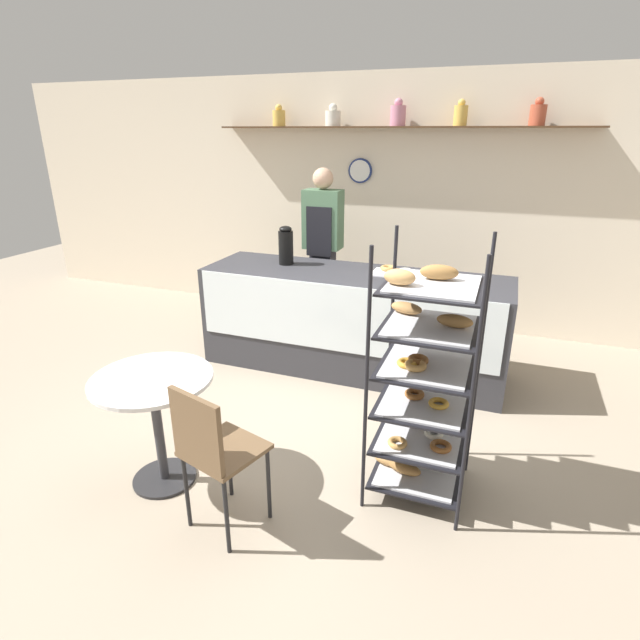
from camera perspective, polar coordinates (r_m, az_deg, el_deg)
The scene contains 9 objects.
ground_plane at distance 3.73m, azimuth -2.58°, elevation -13.79°, with size 14.00×14.00×0.00m, color gray.
back_wall at distance 5.76m, azimuth 8.32°, elevation 13.22°, with size 10.00×0.30×2.70m.
display_counter at distance 4.62m, azimuth 3.75°, elevation -0.17°, with size 2.75×0.80×0.93m.
pastry_rack at distance 3.01m, azimuth 11.68°, elevation -7.30°, with size 0.57×0.59×1.60m.
person_worker at distance 5.16m, azimuth 0.32°, elevation 8.19°, with size 0.38×0.23×1.78m.
cafe_table at distance 3.25m, azimuth -18.35°, elevation -9.08°, with size 0.73×0.73×0.74m.
cafe_chair at distance 2.78m, azimuth -12.21°, elevation -13.90°, with size 0.47×0.47×0.90m.
coffee_carafe at distance 4.75m, azimuth -3.93°, elevation 8.47°, with size 0.14×0.14×0.36m.
donut_tray_counter at distance 4.49m, azimuth 8.72°, elevation 5.46°, with size 0.42×0.27×0.05m.
Camera 1 is at (1.23, -2.81, 2.13)m, focal length 28.00 mm.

